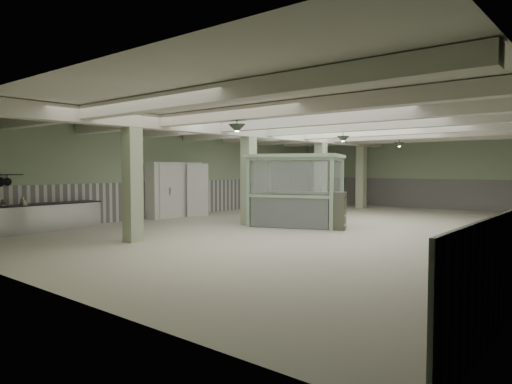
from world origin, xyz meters
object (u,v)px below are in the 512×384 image
Objects in this scene: guard_booth at (297,177)px; filing_cabinet at (339,211)px; prep_counter at (30,218)px; walkin_cooler at (175,188)px.

guard_booth is 3.08× the size of filing_cabinet.
walkin_cooler reaches higher than prep_counter.
walkin_cooler is 5.60m from guard_booth.
walkin_cooler is 7.43m from filing_cabinet.
prep_counter is at bearing -89.21° from walkin_cooler.
guard_booth is at bearing 52.88° from prep_counter.
walkin_cooler reaches higher than filing_cabinet.
filing_cabinet is (1.90, -0.28, -1.09)m from guard_booth.
filing_cabinet reaches higher than prep_counter.
guard_booth is at bearing 10.80° from walkin_cooler.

